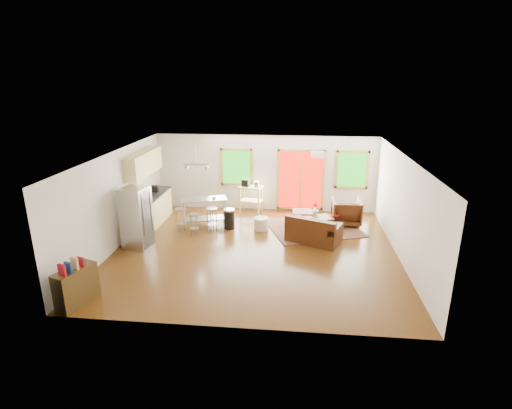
# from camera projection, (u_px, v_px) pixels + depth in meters

# --- Properties ---
(floor) EXTENTS (7.50, 7.00, 0.02)m
(floor) POSITION_uv_depth(u_px,v_px,m) (255.00, 250.00, 10.77)
(floor) COLOR #3A2009
(floor) RESTS_ON ground
(ceiling) EXTENTS (7.50, 7.00, 0.02)m
(ceiling) POSITION_uv_depth(u_px,v_px,m) (255.00, 155.00, 9.97)
(ceiling) COLOR silver
(ceiling) RESTS_ON ground
(back_wall) EXTENTS (7.50, 0.02, 2.60)m
(back_wall) POSITION_uv_depth(u_px,v_px,m) (266.00, 173.00, 13.69)
(back_wall) COLOR beige
(back_wall) RESTS_ON ground
(left_wall) EXTENTS (0.02, 7.00, 2.60)m
(left_wall) POSITION_uv_depth(u_px,v_px,m) (116.00, 200.00, 10.74)
(left_wall) COLOR beige
(left_wall) RESTS_ON ground
(right_wall) EXTENTS (0.02, 7.00, 2.60)m
(right_wall) POSITION_uv_depth(u_px,v_px,m) (404.00, 209.00, 10.00)
(right_wall) COLOR beige
(right_wall) RESTS_ON ground
(front_wall) EXTENTS (7.50, 0.02, 2.60)m
(front_wall) POSITION_uv_depth(u_px,v_px,m) (234.00, 265.00, 7.05)
(front_wall) COLOR beige
(front_wall) RESTS_ON ground
(window_left) EXTENTS (1.10, 0.05, 1.30)m
(window_left) POSITION_uv_depth(u_px,v_px,m) (236.00, 167.00, 13.68)
(window_left) COLOR #155E11
(window_left) RESTS_ON back_wall
(french_doors) EXTENTS (1.60, 0.05, 2.10)m
(french_doors) POSITION_uv_depth(u_px,v_px,m) (300.00, 180.00, 13.59)
(french_doors) COLOR #C20D06
(french_doors) RESTS_ON back_wall
(window_right) EXTENTS (1.10, 0.05, 1.30)m
(window_right) POSITION_uv_depth(u_px,v_px,m) (352.00, 170.00, 13.30)
(window_right) COLOR #155E11
(window_right) RESTS_ON back_wall
(rug) EXTENTS (3.15, 2.79, 0.03)m
(rug) POSITION_uv_depth(u_px,v_px,m) (314.00, 229.00, 12.24)
(rug) COLOR #465434
(rug) RESTS_ON floor
(loveseat) EXTENTS (1.65, 1.32, 0.77)m
(loveseat) POSITION_uv_depth(u_px,v_px,m) (313.00, 232.00, 11.22)
(loveseat) COLOR black
(loveseat) RESTS_ON floor
(coffee_table) EXTENTS (1.09, 0.89, 0.38)m
(coffee_table) POSITION_uv_depth(u_px,v_px,m) (316.00, 219.00, 12.12)
(coffee_table) COLOR #3A2911
(coffee_table) RESTS_ON floor
(armchair) EXTENTS (0.88, 0.83, 0.90)m
(armchair) POSITION_uv_depth(u_px,v_px,m) (346.00, 211.00, 12.51)
(armchair) COLOR black
(armchair) RESTS_ON floor
(ottoman) EXTENTS (0.65, 0.65, 0.41)m
(ottoman) POSITION_uv_depth(u_px,v_px,m) (302.00, 217.00, 12.67)
(ottoman) COLOR black
(ottoman) RESTS_ON floor
(pouf) EXTENTS (0.53, 0.53, 0.39)m
(pouf) POSITION_uv_depth(u_px,v_px,m) (261.00, 224.00, 12.13)
(pouf) COLOR beige
(pouf) RESTS_ON floor
(vase) EXTENTS (0.23, 0.24, 0.35)m
(vase) POSITION_uv_depth(u_px,v_px,m) (315.00, 210.00, 12.35)
(vase) COLOR silver
(vase) RESTS_ON coffee_table
(book) EXTENTS (0.22, 0.12, 0.31)m
(book) POSITION_uv_depth(u_px,v_px,m) (332.00, 210.00, 12.24)
(book) COLOR maroon
(book) RESTS_ON coffee_table
(cabinets) EXTENTS (0.64, 2.24, 2.30)m
(cabinets) POSITION_uv_depth(u_px,v_px,m) (149.00, 196.00, 12.43)
(cabinets) COLOR #CFBE72
(cabinets) RESTS_ON floor
(refrigerator) EXTENTS (0.77, 0.75, 1.67)m
(refrigerator) POSITION_uv_depth(u_px,v_px,m) (137.00, 217.00, 10.79)
(refrigerator) COLOR #B7BABC
(refrigerator) RESTS_ON floor
(island) EXTENTS (1.50, 0.98, 0.88)m
(island) POSITION_uv_depth(u_px,v_px,m) (204.00, 207.00, 12.35)
(island) COLOR #B7BABC
(island) RESTS_ON floor
(cup) EXTENTS (0.13, 0.10, 0.12)m
(cup) POSITION_uv_depth(u_px,v_px,m) (214.00, 198.00, 11.87)
(cup) COLOR silver
(cup) RESTS_ON island
(bar_stool_a) EXTENTS (0.41, 0.41, 0.70)m
(bar_stool_a) POSITION_uv_depth(u_px,v_px,m) (181.00, 214.00, 12.00)
(bar_stool_a) COLOR #B7BABC
(bar_stool_a) RESTS_ON floor
(bar_stool_b) EXTENTS (0.35, 0.35, 0.65)m
(bar_stool_b) POSITION_uv_depth(u_px,v_px,m) (194.00, 219.00, 11.68)
(bar_stool_b) COLOR #B7BABC
(bar_stool_b) RESTS_ON floor
(bar_stool_c) EXTENTS (0.45, 0.45, 0.74)m
(bar_stool_c) POSITION_uv_depth(u_px,v_px,m) (212.00, 214.00, 11.89)
(bar_stool_c) COLOR #B7BABC
(bar_stool_c) RESTS_ON floor
(trash_can) EXTENTS (0.34, 0.34, 0.62)m
(trash_can) POSITION_uv_depth(u_px,v_px,m) (229.00, 219.00, 12.22)
(trash_can) COLOR black
(trash_can) RESTS_ON floor
(kitchen_cart) EXTENTS (0.85, 0.64, 1.16)m
(kitchen_cart) POSITION_uv_depth(u_px,v_px,m) (250.00, 190.00, 13.49)
(kitchen_cart) COLOR #CFBE72
(kitchen_cart) RESTS_ON floor
(bookshelf) EXTENTS (0.62, 0.96, 1.05)m
(bookshelf) POSITION_uv_depth(u_px,v_px,m) (76.00, 286.00, 8.12)
(bookshelf) COLOR #3A2911
(bookshelf) RESTS_ON floor
(ceiling_flush) EXTENTS (0.35, 0.35, 0.12)m
(ceiling_flush) POSITION_uv_depth(u_px,v_px,m) (318.00, 154.00, 10.40)
(ceiling_flush) COLOR white
(ceiling_flush) RESTS_ON ceiling
(pendant_light) EXTENTS (0.80, 0.18, 0.79)m
(pendant_light) POSITION_uv_depth(u_px,v_px,m) (196.00, 168.00, 11.79)
(pendant_light) COLOR gray
(pendant_light) RESTS_ON ceiling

